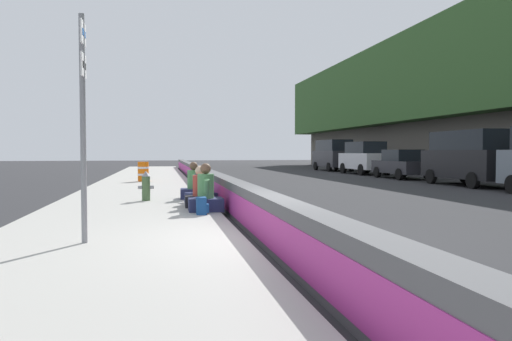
{
  "coord_description": "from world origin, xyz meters",
  "views": [
    {
      "loc": [
        -7.65,
        1.84,
        1.59
      ],
      "look_at": [
        8.72,
        -1.44,
        0.92
      ],
      "focal_mm": 33.29,
      "sensor_mm": 36.0,
      "label": 1
    }
  ],
  "objects": [
    {
      "name": "parked_car_fourth",
      "position": [
        17.98,
        -12.05,
        0.86
      ],
      "size": [
        4.53,
        2.01,
        1.71
      ],
      "color": "#28282D",
      "rests_on": "ground_plane"
    },
    {
      "name": "seated_person_rear",
      "position": [
        5.81,
        0.73,
        0.47
      ],
      "size": [
        0.85,
        0.92,
        1.06
      ],
      "color": "#23284C",
      "rests_on": "sidewalk_strip"
    },
    {
      "name": "seated_person_foreground",
      "position": [
        3.92,
        0.77,
        0.5
      ],
      "size": [
        0.75,
        0.85,
        1.17
      ],
      "color": "#23284C",
      "rests_on": "sidewalk_strip"
    },
    {
      "name": "seated_person_far",
      "position": [
        7.05,
        0.85,
        0.49
      ],
      "size": [
        0.73,
        0.84,
        1.13
      ],
      "color": "#23284C",
      "rests_on": "sidewalk_strip"
    },
    {
      "name": "jersey_barrier",
      "position": [
        0.0,
        0.0,
        0.42
      ],
      "size": [
        76.0,
        0.45,
        0.85
      ],
      "color": "#545456",
      "rests_on": "ground_plane"
    },
    {
      "name": "ground_plane",
      "position": [
        0.0,
        0.0,
        0.0
      ],
      "size": [
        160.0,
        160.0,
        0.0
      ],
      "primitive_type": "plane",
      "color": "#2B2B2D",
      "rests_on": "ground"
    },
    {
      "name": "construction_barrel",
      "position": [
        16.1,
        2.7,
        0.62
      ],
      "size": [
        0.54,
        0.54,
        0.95
      ],
      "color": "orange",
      "rests_on": "sidewalk_strip"
    },
    {
      "name": "fire_hydrant",
      "position": [
        6.69,
        2.28,
        0.59
      ],
      "size": [
        0.26,
        0.46,
        0.88
      ],
      "color": "#47663D",
      "rests_on": "sidewalk_strip"
    },
    {
      "name": "parked_car_third",
      "position": [
        11.94,
        -12.19,
        1.35
      ],
      "size": [
        5.12,
        2.15,
        2.56
      ],
      "color": "black",
      "rests_on": "ground_plane"
    },
    {
      "name": "parked_car_far",
      "position": [
        29.85,
        -12.24,
        1.35
      ],
      "size": [
        5.11,
        2.12,
        2.56
      ],
      "color": "#28282D",
      "rests_on": "ground_plane"
    },
    {
      "name": "backpack",
      "position": [
        3.28,
        0.92,
        0.33
      ],
      "size": [
        0.32,
        0.28,
        0.4
      ],
      "color": "navy",
      "rests_on": "sidewalk_strip"
    },
    {
      "name": "sidewalk_strip",
      "position": [
        0.0,
        2.65,
        0.07
      ],
      "size": [
        80.0,
        4.4,
        0.14
      ],
      "primitive_type": "cube",
      "color": "#A8A59E",
      "rests_on": "ground_plane"
    },
    {
      "name": "seated_person_middle",
      "position": [
        4.83,
        0.84,
        0.47
      ],
      "size": [
        0.69,
        0.79,
        1.07
      ],
      "color": "black",
      "rests_on": "sidewalk_strip"
    },
    {
      "name": "parked_car_midline",
      "position": [
        23.49,
        -12.18,
        1.18
      ],
      "size": [
        4.83,
        2.13,
        2.28
      ],
      "color": "silver",
      "rests_on": "ground_plane"
    },
    {
      "name": "route_sign_post",
      "position": [
        0.23,
        3.03,
        2.21
      ],
      "size": [
        0.44,
        0.09,
        3.6
      ],
      "color": "gray",
      "rests_on": "sidewalk_strip"
    }
  ]
}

